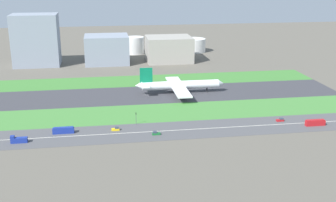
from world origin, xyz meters
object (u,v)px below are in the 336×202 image
Objects in this scene: terminal_building at (36,40)px; hangar_building at (107,49)px; fuel_tank_east at (194,45)px; car_1 at (156,133)px; bus_1 at (315,123)px; traffic_light at (136,117)px; bus_0 at (63,130)px; fuel_tank_west at (135,45)px; truck_0 at (19,140)px; airliner at (178,85)px; fuel_tank_centre at (163,45)px; car_2 at (116,129)px; car_0 at (280,120)px; office_tower at (169,49)px.

terminal_building is 65.31m from hangar_building.
car_1 is at bearing -106.97° from fuel_tank_east.
traffic_light is at bearing -10.03° from bus_1.
fuel_tank_west is (57.92, 227.00, 7.12)m from bus_0.
airliner is at bearing -141.58° from truck_0.
airliner is 159.47m from fuel_tank_centre.
car_1 is 240.24m from fuel_tank_centre.
truck_0 is at bearing -155.50° from bus_0.
bus_0 is at bearing -111.28° from fuel_tank_centre.
terminal_building reaches higher than car_1.
car_1 is 193.69m from hangar_building.
car_1 is 0.17× the size of fuel_tank_east.
car_2 is 1.00× the size of car_0.
terminal_building is at bearing -46.96° from bus_1.
car_1 is at bearing -108.81° from airliner.
fuel_tank_east is at bearing 15.79° from terminal_building.
airliner is 7.74× the size of truck_0.
traffic_light is at bearing -110.42° from fuel_tank_east.
fuel_tank_centre reaches higher than bus_0.
truck_0 reaches higher than bus_1.
bus_1 is 1.38× the size of truck_0.
fuel_tank_east reaches higher than car_1.
fuel_tank_east reaches higher than car_2.
bus_1 is 243.15m from fuel_tank_centre.
bus_0 is at bearing -11.35° from car_1.
fuel_tank_east is (33.74, 0.00, -1.33)m from fuel_tank_centre.
bus_1 is 2.64× the size of car_2.
fuel_tank_west reaches higher than truck_0.
car_1 and car_2 have the same top height.
fuel_tank_west reaches higher than fuel_tank_east.
office_tower reaches higher than traffic_light.
terminal_building is (-77.61, 174.01, 19.49)m from traffic_light.
car_1 and car_0 have the same top height.
car_1 is 1.00× the size of car_2.
office_tower is at bearing -127.53° from fuel_tank_east.
bus_0 is (-76.41, -68.00, -4.41)m from airliner.
fuel_tank_west is (17.30, 219.01, 4.64)m from traffic_light.
truck_0 is at bearing -176.12° from car_0.
bus_1 is at bearing -85.13° from fuel_tank_east.
car_1 is at bearing -11.35° from bus_0.
airliner is 124.26m from hangar_building.
traffic_light is (40.62, 7.99, 2.47)m from bus_0.
truck_0 is 261.52m from fuel_tank_centre.
terminal_building is at bearing -164.21° from fuel_tank_east.
fuel_tank_centre is (47.78, 219.01, 4.29)m from traffic_light.
bus_1 is 199.92m from office_tower.
car_0 is 85.37m from traffic_light.
truck_0 is 198.60m from hangar_building.
car_2 is 182.43m from hangar_building.
truck_0 is 1.91× the size of car_0.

